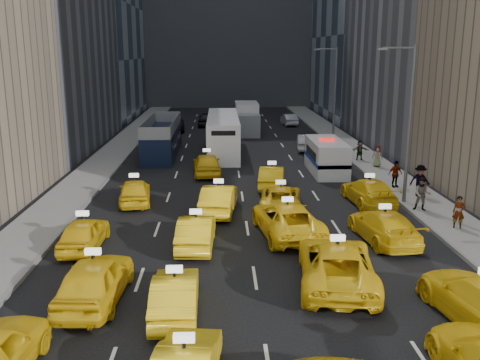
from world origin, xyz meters
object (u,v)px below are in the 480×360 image
Objects in this scene: box_truck at (247,119)px; pedestrian_0 at (459,212)px; double_decker at (162,137)px; nypd_van at (326,157)px; city_bus at (223,134)px.

box_truck is 4.45× the size of pedestrian_0.
double_decker is at bearing 150.43° from pedestrian_0.
double_decker is 26.17m from pedestrian_0.
double_decker is (-12.59, 7.17, 0.37)m from nypd_van.
double_decker is at bearing -171.06° from city_bus.
city_bus reaches higher than double_decker.
box_truck is at bearing 74.71° from city_bus.
pedestrian_0 is (4.00, -13.07, -0.20)m from nypd_van.
nypd_van is 11.05m from city_bus.
double_decker is at bearing -118.48° from box_truck.
city_bus reaches higher than nypd_van.
box_truck reaches higher than pedestrian_0.
nypd_van is at bearing -71.68° from box_truck.
box_truck is (-4.82, 19.25, 0.43)m from nypd_van.
box_truck is at bearing 126.34° from pedestrian_0.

